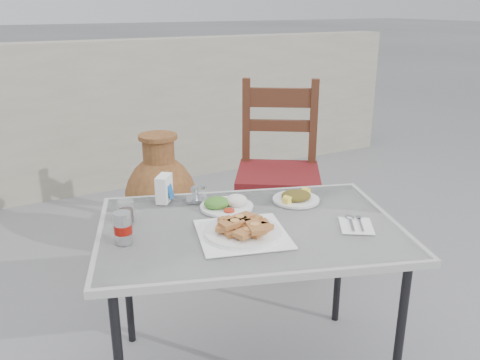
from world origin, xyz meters
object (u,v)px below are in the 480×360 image
salad_rice_plate (226,204)px  salad_chopped_plate (296,197)px  soda_can (123,228)px  condiment_caddy (197,196)px  chair (278,170)px  terracotta_urn (161,200)px  cola_glass (126,213)px  pide_plate (242,227)px  cafe_table (250,236)px  napkin_holder (164,188)px

salad_rice_plate → salad_chopped_plate: salad_rice_plate is taller
soda_can → condiment_caddy: (0.39, 0.24, -0.03)m
soda_can → chair: bearing=34.0°
soda_can → salad_chopped_plate: bearing=2.9°
chair → terracotta_urn: (-0.60, 0.35, -0.20)m
cola_glass → salad_rice_plate: bearing=-8.8°
soda_can → condiment_caddy: size_ratio=1.00×
pide_plate → cola_glass: cola_glass is taller
cafe_table → condiment_caddy: bearing=103.3°
cafe_table → salad_rice_plate: salad_rice_plate is taller
cafe_table → terracotta_urn: (0.08, 1.20, -0.28)m
pide_plate → chair: (0.75, 0.91, -0.17)m
pide_plate → napkin_holder: bearing=106.2°
salad_chopped_plate → chair: chair is taller
condiment_caddy → napkin_holder: bearing=152.4°
salad_chopped_plate → chair: 0.84m
pide_plate → napkin_holder: 0.46m
napkin_holder → condiment_caddy: 0.14m
soda_can → napkin_holder: bearing=48.8°
soda_can → chair: 1.39m
salad_rice_plate → terracotta_urn: bearing=85.4°
pide_plate → chair: 1.19m
salad_rice_plate → salad_chopped_plate: size_ratio=1.10×
pide_plate → cafe_table: bearing=43.6°
salad_rice_plate → chair: (0.69, 0.66, -0.16)m
chair → pide_plate: bearing=-95.9°
cola_glass → terracotta_urn: 1.13m
salad_rice_plate → cola_glass: bearing=171.2°
cafe_table → salad_rice_plate: 0.19m
soda_can → napkin_holder: 0.40m
salad_chopped_plate → chair: size_ratio=0.19×
salad_chopped_plate → napkin_holder: napkin_holder is taller
cola_glass → terracotta_urn: (0.48, 0.95, -0.37)m
salad_chopped_plate → terracotta_urn: bearing=101.2°
terracotta_urn → salad_rice_plate: bearing=-94.6°
soda_can → chair: chair is taller
napkin_holder → pide_plate: bearing=-34.8°
cafe_table → napkin_holder: bearing=117.4°
pide_plate → napkin_holder: size_ratio=3.47×
cafe_table → condiment_caddy: size_ratio=11.69×
cafe_table → soda_can: bearing=170.5°
salad_rice_plate → chair: chair is taller
soda_can → salad_rice_plate: bearing=13.0°
salad_rice_plate → cafe_table: bearing=-88.0°
salad_rice_plate → chair: bearing=44.1°
pide_plate → cola_glass: 0.45m
napkin_holder → terracotta_urn: size_ratio=0.15×
salad_rice_plate → condiment_caddy: bearing=117.1°
soda_can → condiment_caddy: bearing=31.6°
napkin_holder → chair: (0.88, 0.47, -0.19)m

